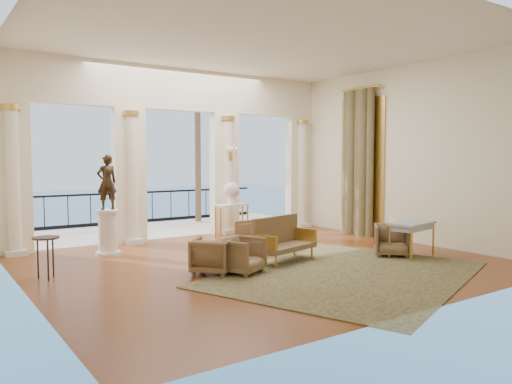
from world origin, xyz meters
TOP-DOWN VIEW (x-y plane):
  - floor at (0.00, 0.00)m, footprint 9.00×9.00m
  - room_walls at (0.00, -1.12)m, footprint 9.00×9.00m
  - arcade at (-0.00, 3.82)m, footprint 9.00×0.56m
  - terrace at (0.00, 5.80)m, footprint 10.00×3.60m
  - balustrade at (0.00, 7.40)m, footprint 9.00×0.06m
  - palm_tree at (2.00, 6.60)m, footprint 2.00×2.00m
  - curtain at (4.28, 1.50)m, footprint 0.33×1.40m
  - window_frame at (4.47, 1.50)m, footprint 0.04×1.60m
  - wall_sconce at (1.40, 3.51)m, footprint 0.30×0.11m
  - rug at (0.66, -1.80)m, footprint 6.07×5.43m
  - armchair_a at (-0.91, -0.61)m, footprint 0.94×0.92m
  - armchair_b at (2.71, -1.10)m, footprint 1.02×1.02m
  - armchair_c at (0.72, 1.34)m, footprint 0.71×0.75m
  - armchair_d at (-1.35, -0.29)m, footprint 0.97×0.97m
  - settee at (0.35, -0.20)m, footprint 1.52×0.94m
  - game_table at (3.00, -1.39)m, footprint 1.21×0.81m
  - pedestal at (-2.39, 2.55)m, footprint 0.55×0.55m
  - statue at (-2.39, 2.55)m, footprint 0.46×0.32m
  - console_table at (1.14, 3.05)m, footprint 1.01×0.55m
  - urn at (1.14, 3.05)m, footprint 0.44×0.44m
  - side_table at (-4.00, 1.00)m, footprint 0.46×0.46m

SIDE VIEW (x-z plane):
  - terrace at x=0.00m, z-range -0.10..0.00m
  - floor at x=0.00m, z-range 0.00..0.00m
  - rug at x=0.66m, z-range 0.00..0.02m
  - armchair_d at x=-1.35m, z-range 0.00..0.73m
  - armchair_c at x=0.72m, z-range 0.00..0.74m
  - armchair_a at x=-0.91m, z-range 0.00..0.74m
  - armchair_b at x=2.71m, z-range 0.00..0.77m
  - balustrade at x=0.00m, z-range -0.11..0.92m
  - settee at x=0.35m, z-range -0.01..0.93m
  - pedestal at x=-2.39m, z-range -0.02..0.99m
  - side_table at x=-4.00m, z-range 0.27..1.02m
  - game_table at x=3.00m, z-range 0.30..1.06m
  - console_table at x=1.14m, z-range 0.30..1.21m
  - urn at x=1.14m, z-range 0.95..1.54m
  - statue at x=-2.39m, z-range 1.01..2.22m
  - curtain at x=4.28m, z-range -0.03..4.06m
  - window_frame at x=4.47m, z-range 0.40..3.80m
  - wall_sconce at x=1.40m, z-range 2.06..2.40m
  - arcade at x=0.00m, z-range 0.33..4.83m
  - room_walls at x=0.00m, z-range -1.62..7.38m
  - palm_tree at x=2.00m, z-range 1.84..6.34m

